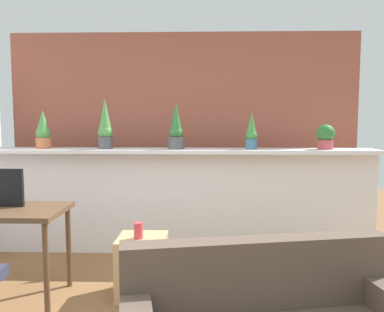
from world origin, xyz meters
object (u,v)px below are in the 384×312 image
(potted_plant_1, at_px, (105,126))
(side_cube_shelf, at_px, (142,266))
(tv_monitor, at_px, (1,188))
(vase_on_shelf, at_px, (138,230))
(potted_plant_0, at_px, (43,131))
(potted_plant_4, at_px, (325,136))
(potted_plant_2, at_px, (176,130))
(potted_plant_3, at_px, (251,133))

(potted_plant_1, xyz_separation_m, side_cube_shelf, (0.56, -1.07, -1.14))
(tv_monitor, height_order, vase_on_shelf, tv_monitor)
(potted_plant_0, relative_size, potted_plant_4, 1.58)
(tv_monitor, xyz_separation_m, side_cube_shelf, (1.16, 0.00, -0.66))
(side_cube_shelf, distance_m, vase_on_shelf, 0.32)
(vase_on_shelf, bearing_deg, potted_plant_2, 78.03)
(potted_plant_2, relative_size, tv_monitor, 1.37)
(potted_plant_1, height_order, tv_monitor, potted_plant_1)
(potted_plant_0, bearing_deg, potted_plant_3, -1.46)
(potted_plant_0, xyz_separation_m, potted_plant_4, (3.04, -0.02, -0.05))
(potted_plant_0, distance_m, potted_plant_1, 0.69)
(potted_plant_4, distance_m, side_cube_shelf, 2.33)
(potted_plant_4, height_order, vase_on_shelf, potted_plant_4)
(vase_on_shelf, bearing_deg, potted_plant_1, 115.85)
(potted_plant_1, distance_m, potted_plant_2, 0.77)
(tv_monitor, height_order, side_cube_shelf, tv_monitor)
(vase_on_shelf, bearing_deg, potted_plant_0, 137.22)
(potted_plant_3, relative_size, potted_plant_4, 1.50)
(tv_monitor, distance_m, vase_on_shelf, 1.19)
(potted_plant_1, xyz_separation_m, potted_plant_2, (0.76, -0.01, -0.03))
(potted_plant_2, xyz_separation_m, potted_plant_3, (0.80, -0.01, -0.03))
(potted_plant_0, relative_size, potted_plant_1, 0.77)
(tv_monitor, bearing_deg, potted_plant_1, 60.27)
(potted_plant_4, height_order, side_cube_shelf, potted_plant_4)
(potted_plant_2, bearing_deg, vase_on_shelf, -101.97)
(potted_plant_2, height_order, side_cube_shelf, potted_plant_2)
(potted_plant_1, relative_size, potted_plant_4, 2.06)
(potted_plant_1, xyz_separation_m, potted_plant_4, (2.35, 0.01, -0.11))
(potted_plant_2, distance_m, potted_plant_4, 1.59)
(potted_plant_4, xyz_separation_m, tv_monitor, (-2.96, -1.08, -0.38))
(side_cube_shelf, bearing_deg, potted_plant_3, 45.83)
(potted_plant_2, height_order, potted_plant_3, potted_plant_2)
(potted_plant_0, distance_m, side_cube_shelf, 1.98)
(potted_plant_1, distance_m, potted_plant_4, 2.35)
(potted_plant_0, height_order, vase_on_shelf, potted_plant_0)
(potted_plant_3, distance_m, potted_plant_4, 0.79)
(tv_monitor, bearing_deg, potted_plant_4, 19.96)
(potted_plant_1, relative_size, potted_plant_2, 1.07)
(tv_monitor, bearing_deg, potted_plant_2, 37.47)
(potted_plant_1, bearing_deg, potted_plant_3, -0.99)
(tv_monitor, bearing_deg, vase_on_shelf, -1.73)
(potted_plant_3, bearing_deg, tv_monitor, -154.43)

